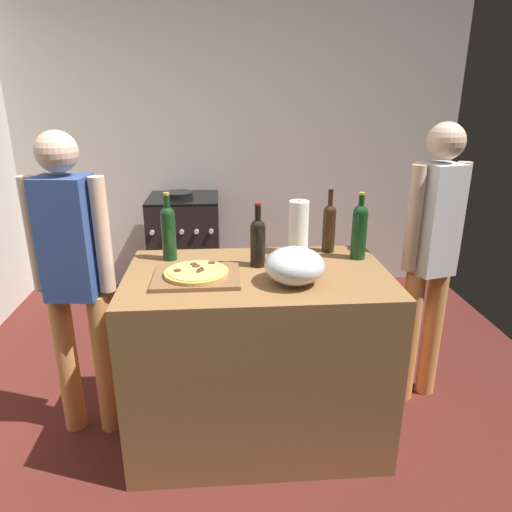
{
  "coord_description": "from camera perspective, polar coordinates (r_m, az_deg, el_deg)",
  "views": [
    {
      "loc": [
        -0.03,
        -1.49,
        1.74
      ],
      "look_at": [
        0.14,
        0.7,
        0.97
      ],
      "focal_mm": 32.58,
      "sensor_mm": 36.0,
      "label": 1
    }
  ],
  "objects": [
    {
      "name": "kitchen_wall_rear",
      "position": [
        4.27,
        -4.0,
        13.37
      ],
      "size": [
        4.22,
        0.1,
        2.6
      ],
      "primitive_type": "cube",
      "color": "beige",
      "rests_on": "ground_plane"
    },
    {
      "name": "person_in_red",
      "position": [
        2.73,
        20.74,
        0.46
      ],
      "size": [
        0.35,
        0.24,
        1.61
      ],
      "color": "#D88C4C",
      "rests_on": "ground_plane"
    },
    {
      "name": "person_in_stripes",
      "position": [
        2.44,
        -21.52,
        -1.77
      ],
      "size": [
        0.4,
        0.22,
        1.59
      ],
      "color": "#D88C4C",
      "rests_on": "ground_plane"
    },
    {
      "name": "cutting_board",
      "position": [
        2.19,
        -7.3,
        -2.52
      ],
      "size": [
        0.4,
        0.32,
        0.02
      ],
      "primitive_type": "cube",
      "color": "brown",
      "rests_on": "counter"
    },
    {
      "name": "ground_plane",
      "position": [
        3.34,
        -3.25,
        -12.35
      ],
      "size": [
        4.22,
        3.31,
        0.02
      ],
      "primitive_type": "cube",
      "color": "#511E19"
    },
    {
      "name": "wine_bottle_amber",
      "position": [
        2.42,
        -10.69,
        3.09
      ],
      "size": [
        0.07,
        0.07,
        0.35
      ],
      "color": "#143819",
      "rests_on": "counter"
    },
    {
      "name": "paper_towel_roll",
      "position": [
        2.48,
        5.24,
        3.47
      ],
      "size": [
        0.11,
        0.11,
        0.29
      ],
      "color": "white",
      "rests_on": "counter"
    },
    {
      "name": "wine_bottle_green",
      "position": [
        2.54,
        8.96,
        3.7
      ],
      "size": [
        0.07,
        0.07,
        0.34
      ],
      "color": "#331E0F",
      "rests_on": "counter"
    },
    {
      "name": "mixing_bowl",
      "position": [
        2.1,
        4.76,
        -1.18
      ],
      "size": [
        0.27,
        0.27,
        0.17
      ],
      "color": "#B2B2B7",
      "rests_on": "counter"
    },
    {
      "name": "pizza",
      "position": [
        2.18,
        -7.33,
        -2.0
      ],
      "size": [
        0.3,
        0.3,
        0.03
      ],
      "color": "tan",
      "rests_on": "cutting_board"
    },
    {
      "name": "wine_bottle_dark",
      "position": [
        2.45,
        12.58,
        3.23
      ],
      "size": [
        0.08,
        0.08,
        0.35
      ],
      "color": "#143819",
      "rests_on": "counter"
    },
    {
      "name": "wine_bottle_clear",
      "position": [
        2.29,
        0.23,
        2.0
      ],
      "size": [
        0.08,
        0.08,
        0.32
      ],
      "color": "black",
      "rests_on": "counter"
    },
    {
      "name": "stove",
      "position": [
        4.06,
        -8.62,
        0.84
      ],
      "size": [
        0.58,
        0.58,
        0.97
      ],
      "color": "black",
      "rests_on": "ground_plane"
    },
    {
      "name": "counter",
      "position": [
        2.45,
        0.18,
        -12.14
      ],
      "size": [
        1.27,
        0.76,
        0.92
      ],
      "primitive_type": "cube",
      "color": "olive",
      "rests_on": "ground_plane"
    }
  ]
}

